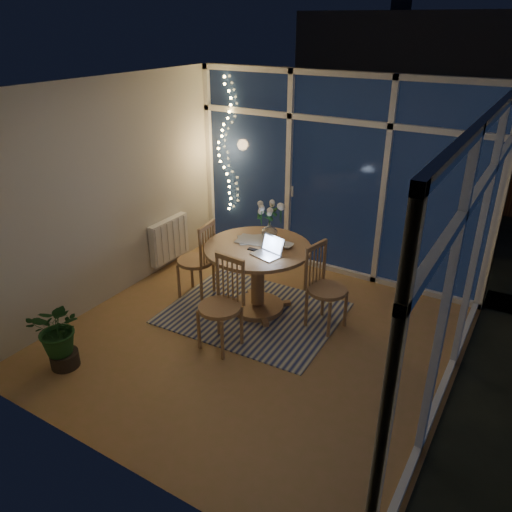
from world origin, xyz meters
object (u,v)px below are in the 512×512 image
at_px(chair_front, 220,305).
at_px(potted_plant, 60,334).
at_px(dining_table, 258,279).
at_px(laptop, 266,247).
at_px(chair_left, 195,259).
at_px(chair_right, 327,288).
at_px(flower_vase, 269,230).

distance_m(chair_front, potted_plant, 1.57).
xyz_separation_m(dining_table, potted_plant, (-1.09, -1.91, -0.03)).
height_order(dining_table, laptop, laptop).
xyz_separation_m(chair_left, laptop, (1.03, -0.07, 0.44)).
relative_size(laptop, potted_plant, 0.39).
relative_size(dining_table, laptop, 4.04).
relative_size(dining_table, chair_front, 1.21).
bearing_deg(potted_plant, chair_front, 43.40).
bearing_deg(dining_table, chair_front, -86.66).
bearing_deg(chair_right, potted_plant, 148.05).
xyz_separation_m(laptop, flower_vase, (-0.21, 0.44, -0.00)).
bearing_deg(chair_left, flower_vase, 106.79).
height_order(laptop, potted_plant, laptop).
bearing_deg(chair_right, chair_front, 151.62).
bearing_deg(potted_plant, dining_table, 60.29).
bearing_deg(potted_plant, chair_right, 46.16).
bearing_deg(potted_plant, laptop, 53.59).
relative_size(chair_right, laptop, 3.28).
relative_size(chair_front, potted_plant, 1.32).
relative_size(chair_left, laptop, 3.33).
distance_m(chair_front, flower_vase, 1.20).
distance_m(dining_table, flower_vase, 0.59).
bearing_deg(chair_right, chair_left, 108.17).
xyz_separation_m(chair_left, flower_vase, (0.82, 0.37, 0.43)).
distance_m(dining_table, potted_plant, 2.20).
distance_m(chair_left, flower_vase, 1.00).
bearing_deg(chair_front, laptop, 82.41).
xyz_separation_m(chair_right, laptop, (-0.63, -0.25, 0.44)).
distance_m(chair_front, laptop, 0.82).
height_order(chair_right, flower_vase, flower_vase).
bearing_deg(flower_vase, laptop, -64.62).
distance_m(laptop, flower_vase, 0.49).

